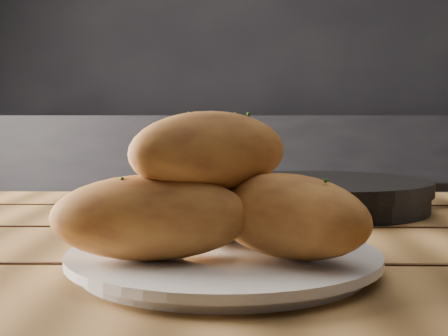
# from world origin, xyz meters

# --- Properties ---
(back_wall) EXTENTS (4.00, 0.04, 2.70)m
(back_wall) POSITION_xyz_m (0.00, 2.00, 1.35)
(back_wall) COLOR black
(back_wall) RESTS_ON ground
(counter) EXTENTS (2.80, 0.60, 0.90)m
(counter) POSITION_xyz_m (0.00, 1.70, 0.45)
(counter) COLOR black
(counter) RESTS_ON ground
(table) EXTENTS (1.54, 0.96, 0.75)m
(table) POSITION_xyz_m (-0.30, -0.48, 0.66)
(table) COLOR olive
(table) RESTS_ON ground
(plate) EXTENTS (0.28, 0.28, 0.02)m
(plate) POSITION_xyz_m (-0.38, -0.60, 0.76)
(plate) COLOR silver
(plate) RESTS_ON table
(bread_rolls) EXTENTS (0.28, 0.25, 0.12)m
(bread_rolls) POSITION_xyz_m (-0.38, -0.60, 0.82)
(bread_rolls) COLOR #CA8A38
(bread_rolls) RESTS_ON plate
(skillet) EXTENTS (0.46, 0.32, 0.05)m
(skillet) POSITION_xyz_m (-0.24, -0.22, 0.77)
(skillet) COLOR black
(skillet) RESTS_ON table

